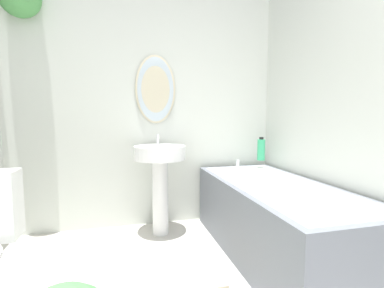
# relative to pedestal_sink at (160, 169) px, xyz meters

# --- Properties ---
(wall_back) EXTENTS (2.67, 0.33, 2.40)m
(wall_back) POSITION_rel_pedestal_sink_xyz_m (-0.16, 0.29, 0.67)
(wall_back) COLOR silver
(wall_back) RESTS_ON ground_plane
(wall_right) EXTENTS (0.06, 2.61, 2.40)m
(wall_right) POSITION_rel_pedestal_sink_xyz_m (1.23, -0.97, 0.59)
(wall_right) COLOR silver
(wall_right) RESTS_ON ground_plane
(pedestal_sink) EXTENTS (0.46, 0.46, 0.92)m
(pedestal_sink) POSITION_rel_pedestal_sink_xyz_m (0.00, 0.00, 0.00)
(pedestal_sink) COLOR white
(pedestal_sink) RESTS_ON ground_plane
(bathtub) EXTENTS (0.74, 1.68, 0.64)m
(bathtub) POSITION_rel_pedestal_sink_xyz_m (0.81, -0.62, -0.31)
(bathtub) COLOR slate
(bathtub) RESTS_ON ground_plane
(shampoo_bottle) EXTENTS (0.08, 0.08, 0.23)m
(shampoo_bottle) POSITION_rel_pedestal_sink_xyz_m (1.03, 0.05, 0.14)
(shampoo_bottle) COLOR #38B275
(shampoo_bottle) RESTS_ON bathtub
(bath_mat) EXTENTS (0.61, 0.43, 0.02)m
(bath_mat) POSITION_rel_pedestal_sink_xyz_m (0.00, -0.72, -0.60)
(bath_mat) COLOR #B7A88E
(bath_mat) RESTS_ON ground_plane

